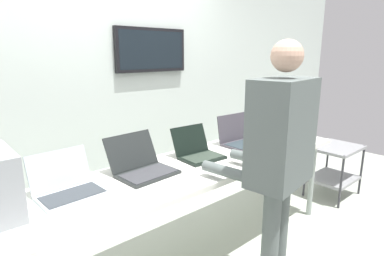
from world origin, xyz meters
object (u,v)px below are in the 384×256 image
laptop_station_4 (275,129)px  laptop_station_1 (142,165)px  laptop_station_2 (197,151)px  storage_cart (334,163)px  laptop_station_3 (240,138)px  person (279,151)px  laptop_station_0 (67,185)px  workbench (189,172)px

laptop_station_4 → laptop_station_1: bearing=-179.8°
laptop_station_4 → laptop_station_2: bearing=-179.5°
storage_cart → laptop_station_2: bearing=170.9°
laptop_station_1 → laptop_station_3: size_ratio=1.09×
laptop_station_3 → laptop_station_4: 0.53m
person → laptop_station_0: bearing=144.6°
laptop_station_0 → laptop_station_1: bearing=-0.1°
workbench → laptop_station_0: size_ratio=8.06×
workbench → laptop_station_4: 1.24m
laptop_station_0 → storage_cart: laptop_station_0 is taller
laptop_station_2 → storage_cart: bearing=-9.1°
laptop_station_0 → laptop_station_2: size_ratio=1.09×
laptop_station_0 → laptop_station_3: size_ratio=1.00×
workbench → laptop_station_2: 0.23m
laptop_station_2 → laptop_station_3: laptop_station_3 is taller
workbench → laptop_station_2: size_ratio=8.76×
laptop_station_3 → workbench: bearing=-170.7°
workbench → storage_cart: size_ratio=5.12×
person → workbench: bearing=106.7°
laptop_station_3 → person: size_ratio=0.22×
laptop_station_0 → laptop_station_2: 1.01m
workbench → laptop_station_0: 0.85m
laptop_station_0 → laptop_station_2: (1.01, -0.01, -0.00)m
laptop_station_0 → person: person is taller
laptop_station_4 → storage_cart: bearing=-21.4°
laptop_station_2 → laptop_station_1: bearing=179.5°
laptop_station_0 → person: size_ratio=0.22×
laptop_station_3 → laptop_station_1: bearing=-179.4°
person → laptop_station_2: bearing=90.7°
laptop_station_3 → person: person is taller
workbench → laptop_station_1: (-0.33, 0.10, 0.11)m
laptop_station_2 → laptop_station_3: 0.53m
laptop_station_4 → storage_cart: size_ratio=0.66×
person → storage_cart: 1.96m
person → storage_cart: bearing=13.4°
laptop_station_2 → storage_cart: size_ratio=0.58×
laptop_station_3 → storage_cart: 1.40m
laptop_station_1 → laptop_station_4: 1.56m
laptop_station_2 → person: size_ratio=0.20×
laptop_station_2 → person: bearing=-89.3°
laptop_station_1 → person: (0.52, -0.73, 0.16)m
laptop_station_0 → laptop_station_3: (1.54, 0.01, 0.00)m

